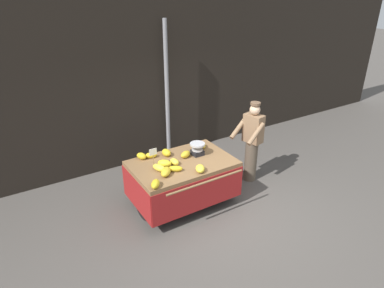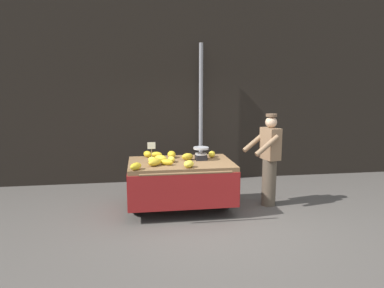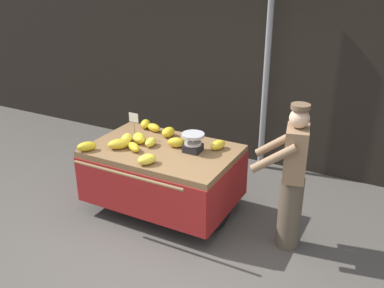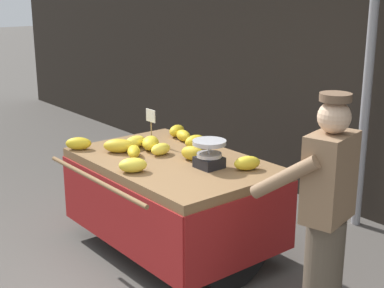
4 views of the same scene
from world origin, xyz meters
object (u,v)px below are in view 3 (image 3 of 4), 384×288
Objects in this scene: street_pole at (267,69)px; vendor_person at (292,178)px; weighing_scale at (193,143)px; banana_bunch_7 at (168,132)px; banana_bunch_6 at (126,139)px; banana_bunch_0 at (119,144)px; banana_bunch_5 at (177,142)px; banana_bunch_3 at (147,159)px; banana_bunch_1 at (218,145)px; price_sign at (134,120)px; banana_bunch_4 at (134,147)px; banana_bunch_8 at (87,146)px; banana_bunch_9 at (154,128)px; banana_bunch_11 at (139,138)px; banana_cart at (163,164)px; banana_bunch_2 at (151,142)px; banana_bunch_10 at (145,124)px.

vendor_person is (0.96, -1.82, -0.71)m from street_pole.
banana_bunch_7 is (-0.51, 0.27, -0.05)m from weighing_scale.
banana_bunch_0 is at bearing -82.13° from banana_bunch_6.
banana_bunch_5 is 0.80× the size of banana_bunch_6.
weighing_scale is 0.64m from banana_bunch_3.
price_sign is at bearing -171.52° from banana_bunch_1.
weighing_scale is at bearing 61.65° from banana_bunch_3.
banana_bunch_3 is at bearing -118.35° from weighing_scale.
banana_bunch_4 is 0.58m from banana_bunch_8.
street_pole reaches higher than price_sign.
banana_bunch_7 is at bearing 52.96° from banana_bunch_8.
banana_bunch_6 is 1.27× the size of banana_bunch_9.
banana_bunch_4 is at bearing -139.70° from banana_bunch_5.
banana_bunch_11 reaches higher than banana_bunch_6.
street_pole reaches higher than banana_bunch_0.
banana_bunch_11 reaches higher than banana_bunch_9.
banana_cart is at bearing 100.09° from banana_bunch_3.
banana_bunch_1 is 1.05× the size of banana_bunch_9.
banana_bunch_3 is 0.64m from banana_bunch_11.
banana_bunch_2 is (0.30, 0.25, -0.01)m from banana_bunch_0.
banana_bunch_0 is at bearing -140.72° from banana_bunch_2.
street_pole is 1.78m from banana_bunch_7.
banana_bunch_2 is 0.84× the size of banana_bunch_11.
banana_bunch_9 is at bearing 84.74° from banana_bunch_0.
banana_bunch_0 is (-0.47, -0.26, 0.28)m from banana_cart.
banana_bunch_6 is at bearing -177.95° from vendor_person.
banana_bunch_7 reaches higher than banana_bunch_4.
banana_bunch_11 is at bearing -122.48° from banana_bunch_7.
banana_bunch_2 is at bearing -6.44° from banana_bunch_11.
street_pole is at bearing 72.31° from banana_bunch_5.
banana_bunch_7 reaches higher than banana_bunch_5.
banana_bunch_0 reaches higher than banana_cart.
banana_bunch_8 is 1.16× the size of banana_bunch_10.
banana_bunch_9 is 0.89× the size of banana_bunch_11.
price_sign is at bearing 134.82° from banana_bunch_3.
street_pole is 13.85× the size of banana_bunch_1.
weighing_scale is 1.37× the size of banana_bunch_10.
weighing_scale is 1.22× the size of banana_bunch_3.
vendor_person is (1.02, -0.29, -0.08)m from banana_bunch_1.
vendor_person reaches higher than price_sign.
banana_bunch_4 is at bearing -70.53° from banana_bunch_11.
banana_bunch_4 is at bearing 27.92° from banana_bunch_8.
vendor_person is (2.42, 0.51, -0.07)m from banana_bunch_8.
banana_cart is 0.60m from banana_bunch_0.
banana_bunch_6 is (-0.33, -0.06, 0.00)m from banana_bunch_2.
banana_bunch_6 is at bearing 56.49° from banana_bunch_8.
banana_bunch_2 is at bearing 118.36° from banana_bunch_3.
banana_bunch_6 is at bearing -81.93° from banana_bunch_10.
banana_bunch_2 is 0.52m from banana_bunch_3.
banana_bunch_4 is at bearing 8.34° from banana_bunch_0.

